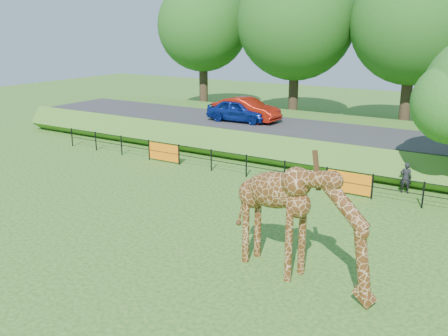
# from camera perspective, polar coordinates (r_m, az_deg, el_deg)

# --- Properties ---
(ground) EXTENTS (90.00, 90.00, 0.00)m
(ground) POSITION_cam_1_polar(r_m,az_deg,el_deg) (16.56, -5.25, -8.96)
(ground) COLOR #225816
(ground) RESTS_ON ground
(giraffe) EXTENTS (4.85, 1.93, 3.41)m
(giraffe) POSITION_cam_1_polar(r_m,az_deg,el_deg) (14.03, 8.74, -6.22)
(giraffe) COLOR #542E11
(giraffe) RESTS_ON ground
(perimeter_fence) EXTENTS (28.07, 0.10, 1.10)m
(perimeter_fence) POSITION_cam_1_polar(r_m,az_deg,el_deg) (22.82, 6.93, -0.47)
(perimeter_fence) COLOR black
(perimeter_fence) RESTS_ON ground
(embankment) EXTENTS (40.00, 9.00, 1.30)m
(embankment) POSITION_cam_1_polar(r_m,az_deg,el_deg) (29.57, 13.20, 3.21)
(embankment) COLOR #225816
(embankment) RESTS_ON ground
(road) EXTENTS (40.00, 5.00, 0.12)m
(road) POSITION_cam_1_polar(r_m,az_deg,el_deg) (28.03, 12.27, 4.07)
(road) COLOR #2F2F32
(road) RESTS_ON embankment
(car_blue) EXTENTS (3.95, 1.78, 1.32)m
(car_blue) POSITION_cam_1_polar(r_m,az_deg,el_deg) (30.01, 1.69, 6.59)
(car_blue) COLOR navy
(car_blue) RESTS_ON road
(car_red) EXTENTS (4.30, 1.71, 1.39)m
(car_red) POSITION_cam_1_polar(r_m,az_deg,el_deg) (30.22, 2.54, 6.72)
(car_red) COLOR #B01B0C
(car_red) RESTS_ON road
(visitor) EXTENTS (0.56, 0.43, 1.36)m
(visitor) POSITION_cam_1_polar(r_m,az_deg,el_deg) (22.75, 20.05, -1.06)
(visitor) COLOR black
(visitor) RESTS_ON ground
(bg_tree_line) EXTENTS (37.30, 8.80, 11.82)m
(bg_tree_line) POSITION_cam_1_polar(r_m,az_deg,el_deg) (34.66, 20.66, 15.36)
(bg_tree_line) COLOR #302316
(bg_tree_line) RESTS_ON ground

